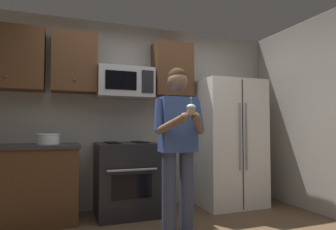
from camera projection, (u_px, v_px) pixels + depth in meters
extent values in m
cube|color=gray|center=(131.00, 115.00, 4.17)|extent=(4.40, 0.10, 2.60)
cube|color=gray|center=(335.00, 113.00, 3.58)|extent=(0.10, 4.40, 2.60)
cube|color=black|center=(126.00, 179.00, 3.71)|extent=(0.76, 0.66, 0.92)
cube|color=black|center=(132.00, 187.00, 3.40)|extent=(0.48, 0.01, 0.28)
cylinder|color=#99999E|center=(133.00, 170.00, 3.38)|extent=(0.60, 0.03, 0.03)
cylinder|color=black|center=(114.00, 143.00, 3.54)|extent=(0.18, 0.18, 0.01)
cylinder|color=black|center=(143.00, 143.00, 3.66)|extent=(0.18, 0.18, 0.01)
cylinder|color=black|center=(111.00, 142.00, 3.80)|extent=(0.18, 0.18, 0.01)
cylinder|color=black|center=(137.00, 142.00, 3.93)|extent=(0.18, 0.18, 0.01)
cube|color=#9EA0A5|center=(125.00, 83.00, 3.88)|extent=(0.74, 0.40, 0.40)
cube|color=black|center=(121.00, 80.00, 3.66)|extent=(0.40, 0.01, 0.24)
cube|color=black|center=(148.00, 82.00, 3.78)|extent=(0.16, 0.01, 0.30)
cube|color=white|center=(228.00, 143.00, 4.21)|extent=(0.90, 0.72, 1.80)
cylinder|color=gray|center=(240.00, 136.00, 3.85)|extent=(0.02, 0.02, 0.90)
cylinder|color=gray|center=(247.00, 136.00, 3.88)|extent=(0.02, 0.02, 0.90)
cube|color=black|center=(243.00, 144.00, 3.87)|extent=(0.01, 0.01, 1.74)
cube|color=#4C301C|center=(9.00, 58.00, 3.46)|extent=(0.80, 0.34, 0.76)
sphere|color=brown|center=(5.00, 76.00, 3.28)|extent=(0.03, 0.03, 0.03)
cube|color=#4C301C|center=(74.00, 63.00, 3.71)|extent=(0.55, 0.34, 0.76)
sphere|color=brown|center=(75.00, 80.00, 3.53)|extent=(0.03, 0.03, 0.03)
cube|color=#4C301C|center=(172.00, 70.00, 4.18)|extent=(0.55, 0.34, 0.76)
sphere|color=brown|center=(177.00, 86.00, 4.00)|extent=(0.03, 0.03, 0.03)
cube|color=#4C301C|center=(13.00, 187.00, 3.28)|extent=(1.40, 0.62, 0.88)
cube|color=#2D2D33|center=(14.00, 147.00, 3.30)|extent=(1.44, 0.66, 0.04)
cylinder|color=white|center=(48.00, 139.00, 3.43)|extent=(0.26, 0.26, 0.12)
torus|color=white|center=(48.00, 134.00, 3.44)|extent=(0.27, 0.27, 0.02)
cylinder|color=#383F59|center=(169.00, 194.00, 3.00)|extent=(0.15, 0.15, 0.86)
cylinder|color=#383F59|center=(187.00, 192.00, 3.07)|extent=(0.15, 0.15, 0.86)
cube|color=#334C8C|center=(178.00, 125.00, 3.07)|extent=(0.38, 0.22, 0.58)
sphere|color=brown|center=(178.00, 82.00, 3.09)|extent=(0.22, 0.22, 0.22)
sphere|color=#382314|center=(177.00, 77.00, 3.10)|extent=(0.20, 0.20, 0.20)
cylinder|color=#334C8C|center=(159.00, 115.00, 2.97)|extent=(0.15, 0.18, 0.35)
cylinder|color=brown|center=(171.00, 124.00, 2.84)|extent=(0.26, 0.33, 0.21)
sphere|color=brown|center=(185.00, 117.00, 2.75)|extent=(0.09, 0.09, 0.09)
cylinder|color=#334C8C|center=(198.00, 116.00, 3.12)|extent=(0.15, 0.18, 0.35)
cylinder|color=brown|center=(198.00, 125.00, 2.94)|extent=(0.26, 0.33, 0.21)
sphere|color=brown|center=(196.00, 117.00, 2.79)|extent=(0.09, 0.09, 0.09)
cylinder|color=#A87F56|center=(191.00, 112.00, 2.76)|extent=(0.08, 0.08, 0.06)
ellipsoid|color=silver|center=(191.00, 107.00, 2.76)|extent=(0.09, 0.09, 0.06)
cylinder|color=#4CBF66|center=(191.00, 102.00, 2.76)|extent=(0.01, 0.01, 0.06)
ellipsoid|color=#FFD159|center=(191.00, 98.00, 2.76)|extent=(0.01, 0.01, 0.02)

